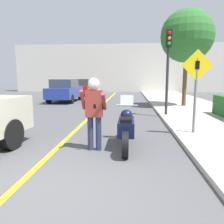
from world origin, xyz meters
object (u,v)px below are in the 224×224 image
object	(u,v)px
motorcycle	(126,128)
street_tree	(187,36)
person_biker	(94,106)
parked_car_red	(83,87)
crossing_sign	(196,83)
traffic_light	(168,56)
parked_car_blue	(65,90)

from	to	relation	value
motorcycle	street_tree	xyz separation A→B (m)	(3.33, 7.98, 3.67)
person_biker	motorcycle	bearing A→B (deg)	25.69
motorcycle	parked_car_red	distance (m)	17.32
motorcycle	person_biker	size ratio (longest dim) A/B	1.27
person_biker	crossing_sign	bearing A→B (deg)	28.74
traffic_light	parked_car_blue	distance (m)	9.15
parked_car_red	parked_car_blue	bearing A→B (deg)	-90.18
person_biker	parked_car_blue	size ratio (longest dim) A/B	0.42
crossing_sign	traffic_light	size ratio (longest dim) A/B	0.66
traffic_light	parked_car_blue	size ratio (longest dim) A/B	0.89
crossing_sign	parked_car_red	size ratio (longest dim) A/B	0.59
parked_car_blue	person_biker	bearing A→B (deg)	-69.82
motorcycle	street_tree	distance (m)	9.39
street_tree	parked_car_blue	distance (m)	9.19
motorcycle	parked_car_red	size ratio (longest dim) A/B	0.53
street_tree	parked_car_blue	world-z (taller)	street_tree
crossing_sign	parked_car_blue	distance (m)	11.72
crossing_sign	street_tree	world-z (taller)	street_tree
person_biker	parked_car_blue	distance (m)	11.74
street_tree	parked_car_red	size ratio (longest dim) A/B	1.33
motorcycle	traffic_light	distance (m)	5.33
motorcycle	crossing_sign	size ratio (longest dim) A/B	0.91
street_tree	parked_car_blue	size ratio (longest dim) A/B	1.33
traffic_light	parked_car_red	bearing A→B (deg)	118.34
parked_car_blue	parked_car_red	bearing A→B (deg)	89.82
motorcycle	person_biker	xyz separation A→B (m)	(-0.77, -0.37, 0.59)
crossing_sign	street_tree	size ratio (longest dim) A/B	0.44
crossing_sign	traffic_light	xyz separation A→B (m)	(-0.29, 3.37, 1.10)
street_tree	crossing_sign	bearing A→B (deg)	-100.80
motorcycle	traffic_light	world-z (taller)	traffic_light
motorcycle	crossing_sign	xyz separation A→B (m)	(2.02, 1.16, 1.10)
crossing_sign	parked_car_blue	size ratio (longest dim) A/B	0.59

